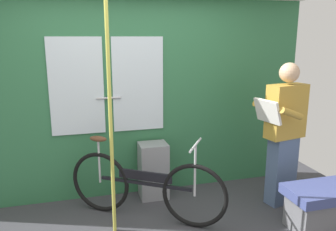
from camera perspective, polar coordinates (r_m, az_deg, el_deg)
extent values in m
cube|color=#2D6B42|center=(4.06, -7.22, 2.59)|extent=(4.52, 0.08, 2.35)
cube|color=silver|center=(3.95, -15.14, 4.70)|extent=(0.60, 0.02, 1.10)
cube|color=silver|center=(4.01, -5.06, 5.23)|extent=(0.60, 0.02, 1.10)
cylinder|color=#B2B2B7|center=(3.96, -9.95, 2.92)|extent=(0.28, 0.02, 0.02)
torus|color=black|center=(3.53, 4.50, -13.34)|extent=(0.60, 0.42, 0.69)
torus|color=black|center=(3.89, -11.33, -10.94)|extent=(0.60, 0.42, 0.69)
cube|color=black|center=(3.65, -3.86, -11.34)|extent=(0.87, 0.59, 0.03)
cube|color=black|center=(3.61, -3.88, -10.12)|extent=(0.51, 0.35, 0.10)
cylinder|color=#B7B7BC|center=(3.80, -11.51, -7.48)|extent=(0.02, 0.02, 0.50)
ellipsoid|color=brown|center=(3.72, -11.68, -3.86)|extent=(0.22, 0.19, 0.06)
cylinder|color=#B7B7BC|center=(3.42, 4.58, -9.27)|extent=(0.02, 0.02, 0.54)
cylinder|color=#B7B7BC|center=(3.32, 4.66, -4.95)|extent=(0.26, 0.38, 0.02)
cube|color=slate|center=(4.18, 18.55, -8.78)|extent=(0.35, 0.24, 0.80)
cube|color=#B78C33|center=(3.98, 19.28, 0.67)|extent=(0.48, 0.29, 0.60)
sphere|color=tan|center=(3.92, 19.76, 6.82)|extent=(0.22, 0.22, 0.22)
cube|color=silver|center=(3.78, 16.38, 0.70)|extent=(0.18, 0.36, 0.26)
cylinder|color=#B78C33|center=(3.74, 20.08, 0.30)|extent=(0.31, 0.13, 0.17)
cylinder|color=#B78C33|center=(4.02, 15.85, 1.46)|extent=(0.31, 0.13, 0.17)
cube|color=gray|center=(4.14, -2.49, -9.22)|extent=(0.34, 0.28, 0.68)
cylinder|color=#C6C14C|center=(3.21, -9.67, -0.34)|extent=(0.04, 0.04, 2.35)
cube|color=#3D477F|center=(3.79, 24.48, -11.67)|extent=(0.70, 0.44, 0.10)
cube|color=slate|center=(3.89, 24.16, -14.69)|extent=(0.60, 0.36, 0.35)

